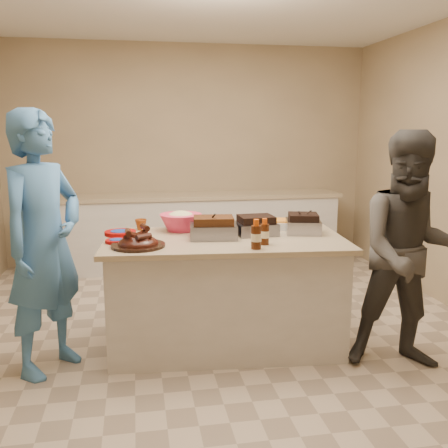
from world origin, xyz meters
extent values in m
cube|color=#47230F|center=(-0.10, -0.11, 0.86)|extent=(0.38, 0.30, 0.11)
cube|color=black|center=(0.25, -0.04, 0.86)|extent=(0.32, 0.28, 0.09)
cube|color=gray|center=(0.63, -0.05, 0.86)|extent=(0.32, 0.32, 0.11)
cylinder|color=silver|center=(0.12, 0.24, 0.86)|extent=(0.35, 0.35, 0.05)
cube|color=orange|center=(0.59, 0.15, 0.86)|extent=(0.34, 0.29, 0.08)
cylinder|color=#391707|center=(0.23, -0.39, 0.86)|extent=(0.07, 0.07, 0.19)
cylinder|color=#391707|center=(0.13, -0.51, 0.86)|extent=(0.08, 0.08, 0.21)
cylinder|color=yellow|center=(-0.22, 0.15, 0.86)|extent=(0.04, 0.04, 0.11)
imported|color=silver|center=(-0.07, 0.17, 0.86)|extent=(0.13, 0.05, 0.13)
cylinder|color=#8C0403|center=(-0.80, 0.14, 0.86)|extent=(0.26, 0.26, 0.03)
cylinder|color=#8C0403|center=(-0.83, -0.14, 0.86)|extent=(0.17, 0.17, 0.02)
imported|color=#8A3F12|center=(-0.64, 0.30, 0.86)|extent=(0.10, 0.10, 0.10)
cube|color=#8C0403|center=(-0.16, 0.21, 0.86)|extent=(0.20, 0.15, 0.10)
imported|color=teal|center=(-1.30, -0.30, 0.00)|extent=(1.86, 1.60, 0.43)
imported|color=#46433F|center=(1.19, -0.70, 0.00)|extent=(1.18, 1.81, 0.63)
camera|label=1|loc=(-0.67, -3.77, 1.67)|focal=40.00mm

